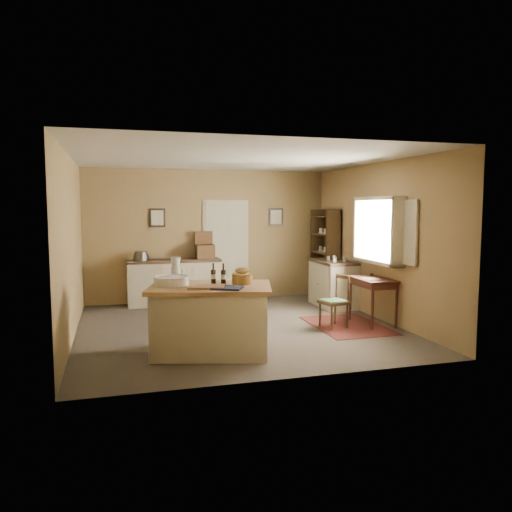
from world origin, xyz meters
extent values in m
plane|color=brown|center=(0.00, 0.00, 0.00)|extent=(5.00, 5.00, 0.00)
cube|color=olive|center=(0.00, 2.50, 1.35)|extent=(5.00, 0.10, 2.70)
cube|color=olive|center=(0.00, -2.50, 1.35)|extent=(5.00, 0.10, 2.70)
cube|color=olive|center=(-2.50, 0.00, 1.35)|extent=(0.10, 5.00, 2.70)
cube|color=olive|center=(2.50, 0.00, 1.35)|extent=(0.10, 5.00, 2.70)
plane|color=silver|center=(0.00, 0.00, 2.70)|extent=(5.00, 5.00, 0.00)
cube|color=#B4B499|center=(0.35, 2.47, 1.05)|extent=(0.97, 0.06, 2.11)
cube|color=black|center=(-1.05, 2.48, 1.72)|extent=(0.32, 0.02, 0.38)
cube|color=beige|center=(-1.05, 2.47, 1.72)|extent=(0.24, 0.01, 0.30)
cube|color=black|center=(1.45, 2.48, 1.72)|extent=(0.32, 0.02, 0.38)
cube|color=beige|center=(1.45, 2.47, 1.72)|extent=(0.24, 0.01, 0.30)
cube|color=#B9B093|center=(2.38, -0.20, 1.02)|extent=(0.25, 1.32, 0.06)
cube|color=#B9B093|center=(2.38, -0.20, 2.08)|extent=(0.25, 1.32, 0.06)
cube|color=white|center=(2.50, -0.20, 1.55)|extent=(0.01, 1.20, 1.00)
cube|color=#B9B093|center=(2.46, -1.02, 1.55)|extent=(0.04, 0.35, 1.00)
cube|color=#B9B093|center=(2.46, 0.62, 1.55)|extent=(0.04, 0.35, 1.00)
cube|color=#B9B093|center=(-0.69, -1.27, 0.42)|extent=(1.66, 1.27, 0.85)
cube|color=#966642|center=(-0.69, -1.27, 0.88)|extent=(1.79, 1.40, 0.06)
cylinder|color=white|center=(-1.17, -1.10, 0.96)|extent=(0.46, 0.46, 0.11)
cube|color=#966642|center=(-0.77, -1.46, 0.92)|extent=(0.53, 0.43, 0.03)
cube|color=black|center=(-0.53, -1.61, 0.92)|extent=(0.46, 0.43, 0.02)
cylinder|color=olive|center=(-0.25, -1.27, 0.98)|extent=(0.28, 0.28, 0.14)
cylinder|color=black|center=(-0.64, -1.22, 1.05)|extent=(0.06, 0.06, 0.29)
cylinder|color=black|center=(-0.51, -1.27, 1.05)|extent=(0.06, 0.06, 0.29)
cube|color=#B9B093|center=(-0.77, 2.20, 0.42)|extent=(1.80, 0.50, 0.85)
cube|color=#332319|center=(-0.77, 2.20, 0.88)|extent=(1.84, 0.53, 0.05)
cube|color=#482C18|center=(-0.14, 2.20, 1.04)|extent=(0.36, 0.27, 0.28)
cylinder|color=#59544F|center=(-1.40, 2.20, 0.99)|extent=(0.31, 0.31, 0.18)
cube|color=#511A16|center=(1.75, -0.38, 0.00)|extent=(1.11, 1.61, 0.01)
cube|color=black|center=(2.20, -0.38, 0.75)|extent=(0.51, 0.83, 0.03)
cube|color=black|center=(2.20, -0.38, 0.68)|extent=(0.45, 0.77, 0.10)
cube|color=silver|center=(2.15, -0.38, 0.77)|extent=(0.22, 0.30, 0.01)
cylinder|color=black|center=(2.30, -0.15, 0.79)|extent=(0.05, 0.05, 0.05)
cylinder|color=black|center=(1.99, -0.76, 0.36)|extent=(0.04, 0.04, 0.72)
cylinder|color=black|center=(2.41, -0.76, 0.36)|extent=(0.04, 0.04, 0.72)
cylinder|color=black|center=(1.99, -0.01, 0.36)|extent=(0.04, 0.04, 0.72)
cylinder|color=black|center=(2.41, -0.01, 0.36)|extent=(0.04, 0.04, 0.72)
cube|color=#B9B093|center=(2.20, 1.17, 0.42)|extent=(0.59, 1.08, 0.85)
cube|color=#332319|center=(2.20, 1.17, 0.88)|extent=(0.62, 1.12, 0.05)
cylinder|color=silver|center=(2.17, 1.01, 0.95)|extent=(0.26, 0.26, 0.09)
cube|color=#322213|center=(2.31, 1.42, 0.94)|extent=(0.32, 0.04, 1.88)
cube|color=#322213|center=(2.31, 2.22, 0.94)|extent=(0.32, 0.04, 1.88)
cube|color=#322213|center=(2.46, 1.82, 0.94)|extent=(0.02, 0.85, 1.88)
cube|color=#322213|center=(2.31, 1.82, 0.05)|extent=(0.32, 0.81, 0.03)
cube|color=#322213|center=(2.31, 1.82, 0.52)|extent=(0.32, 0.81, 0.03)
cube|color=#322213|center=(2.31, 1.82, 0.99)|extent=(0.32, 0.81, 0.03)
cube|color=#322213|center=(2.31, 1.82, 1.36)|extent=(0.32, 0.81, 0.03)
cube|color=#322213|center=(2.31, 1.82, 1.74)|extent=(0.32, 0.81, 0.03)
cylinder|color=white|center=(2.31, 1.82, 1.05)|extent=(0.12, 0.12, 0.11)
camera|label=1|loc=(-1.89, -7.68, 1.95)|focal=35.00mm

